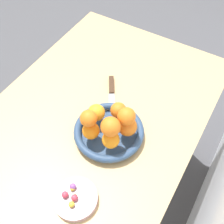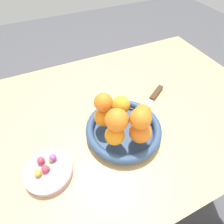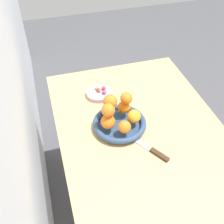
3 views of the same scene
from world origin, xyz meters
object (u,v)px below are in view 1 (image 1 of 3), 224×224
(orange_5, at_px, (89,118))
(candy_ball_4, at_px, (75,196))
(orange_0, at_px, (127,127))
(candy_ball_2, at_px, (72,189))
(dining_table, at_px, (96,127))
(candy_ball_0, at_px, (72,204))
(candy_ball_6, at_px, (73,187))
(fruit_bowl, at_px, (109,132))
(orange_7, at_px, (126,116))
(candy_ball_3, at_px, (74,198))
(orange_3, at_px, (91,131))
(orange_2, at_px, (96,113))
(knife, at_px, (112,97))
(candy_ball_1, at_px, (75,197))
(candy_dish, at_px, (76,199))
(orange_6, at_px, (111,127))
(orange_4, at_px, (111,140))
(orange_1, at_px, (118,110))
(candy_ball_5, at_px, (65,195))

(orange_5, relative_size, candy_ball_4, 3.65)
(orange_0, relative_size, candy_ball_2, 4.34)
(candy_ball_4, bearing_deg, dining_table, -157.39)
(dining_table, relative_size, candy_ball_2, 72.64)
(candy_ball_0, bearing_deg, candy_ball_6, -148.70)
(fruit_bowl, distance_m, candy_ball_4, 0.26)
(orange_7, xyz_separation_m, candy_ball_3, (0.27, -0.02, -0.10))
(fruit_bowl, distance_m, orange_3, 0.08)
(orange_2, relative_size, knife, 0.26)
(dining_table, bearing_deg, orange_0, 77.42)
(orange_0, xyz_separation_m, orange_3, (0.07, -0.10, -0.00))
(orange_0, relative_size, candy_ball_1, 4.15)
(candy_dish, distance_m, candy_ball_6, 0.04)
(orange_0, xyz_separation_m, orange_6, (0.06, -0.03, 0.06))
(orange_5, bearing_deg, fruit_bowl, 136.83)
(fruit_bowl, height_order, orange_4, orange_4)
(orange_5, bearing_deg, orange_7, 121.68)
(dining_table, xyz_separation_m, orange_5, (0.10, 0.05, 0.22))
(candy_ball_6, height_order, knife, candy_ball_6)
(orange_4, bearing_deg, orange_5, -90.94)
(candy_ball_4, bearing_deg, candy_ball_3, 19.59)
(candy_ball_3, relative_size, candy_ball_6, 1.00)
(orange_7, bearing_deg, candy_ball_4, -4.94)
(dining_table, height_order, orange_2, orange_2)
(candy_ball_1, height_order, candy_ball_3, candy_ball_3)
(candy_ball_2, bearing_deg, orange_1, -177.22)
(orange_2, xyz_separation_m, orange_7, (0.00, 0.12, 0.06))
(orange_7, bearing_deg, orange_5, -58.32)
(orange_6, bearing_deg, knife, -150.19)
(candy_ball_4, bearing_deg, orange_0, 174.53)
(candy_ball_0, bearing_deg, orange_6, -178.29)
(orange_7, height_order, candy_ball_1, orange_7)
(orange_6, height_order, candy_ball_3, orange_6)
(orange_2, xyz_separation_m, candy_ball_0, (0.30, 0.10, -0.04))
(orange_2, height_order, candy_ball_4, orange_2)
(orange_6, bearing_deg, candy_ball_2, -5.54)
(orange_2, height_order, candy_ball_3, orange_2)
(candy_ball_4, height_order, candy_ball_5, candy_ball_5)
(orange_2, bearing_deg, candy_ball_3, 19.30)
(orange_5, relative_size, candy_ball_5, 2.75)
(orange_5, height_order, candy_ball_4, orange_5)
(candy_dish, distance_m, orange_6, 0.24)
(orange_1, height_order, candy_ball_4, orange_1)
(candy_ball_5, bearing_deg, candy_ball_3, 102.84)
(orange_1, distance_m, candy_ball_0, 0.35)
(candy_ball_3, bearing_deg, fruit_bowl, -172.18)
(candy_dish, xyz_separation_m, candy_ball_4, (0.00, -0.00, 0.02))
(orange_2, bearing_deg, candy_ball_0, 18.76)
(candy_ball_0, relative_size, candy_ball_5, 0.89)
(orange_1, height_order, candy_ball_1, orange_1)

